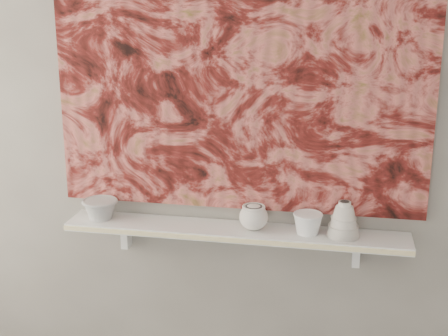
% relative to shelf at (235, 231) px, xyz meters
% --- Properties ---
extents(wall_back, '(3.60, 0.00, 3.60)m').
position_rel_shelf_xyz_m(wall_back, '(0.00, 0.09, 0.44)').
color(wall_back, slate).
rests_on(wall_back, floor).
extents(shelf, '(1.40, 0.18, 0.03)m').
position_rel_shelf_xyz_m(shelf, '(0.00, 0.00, 0.00)').
color(shelf, silver).
rests_on(shelf, wall_back).
extents(shelf_stripe, '(1.40, 0.01, 0.02)m').
position_rel_shelf_xyz_m(shelf_stripe, '(0.00, -0.09, 0.00)').
color(shelf_stripe, beige).
rests_on(shelf_stripe, shelf).
extents(bracket_left, '(0.03, 0.06, 0.12)m').
position_rel_shelf_xyz_m(bracket_left, '(-0.49, 0.06, -0.07)').
color(bracket_left, silver).
rests_on(bracket_left, wall_back).
extents(bracket_right, '(0.03, 0.06, 0.12)m').
position_rel_shelf_xyz_m(bracket_right, '(0.49, 0.06, -0.07)').
color(bracket_right, silver).
rests_on(bracket_right, wall_back).
extents(painting, '(1.50, 0.02, 1.10)m').
position_rel_shelf_xyz_m(painting, '(0.00, 0.08, 0.62)').
color(painting, maroon).
rests_on(painting, wall_back).
extents(house_motif, '(0.09, 0.00, 0.08)m').
position_rel_shelf_xyz_m(house_motif, '(0.45, 0.07, 0.32)').
color(house_motif, black).
rests_on(house_motif, painting).
extents(bowl_grey, '(0.18, 0.18, 0.09)m').
position_rel_shelf_xyz_m(bowl_grey, '(-0.57, 0.00, 0.06)').
color(bowl_grey, '#9C9C9A').
rests_on(bowl_grey, shelf).
extents(cup_cream, '(0.15, 0.15, 0.11)m').
position_rel_shelf_xyz_m(cup_cream, '(0.08, 0.00, 0.07)').
color(cup_cream, silver).
rests_on(cup_cream, shelf).
extents(bell_vessel, '(0.17, 0.17, 0.14)m').
position_rel_shelf_xyz_m(bell_vessel, '(0.43, 0.00, 0.09)').
color(bell_vessel, beige).
rests_on(bell_vessel, shelf).
extents(bowl_white, '(0.15, 0.15, 0.09)m').
position_rel_shelf_xyz_m(bowl_white, '(0.29, 0.00, 0.06)').
color(bowl_white, white).
rests_on(bowl_white, shelf).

